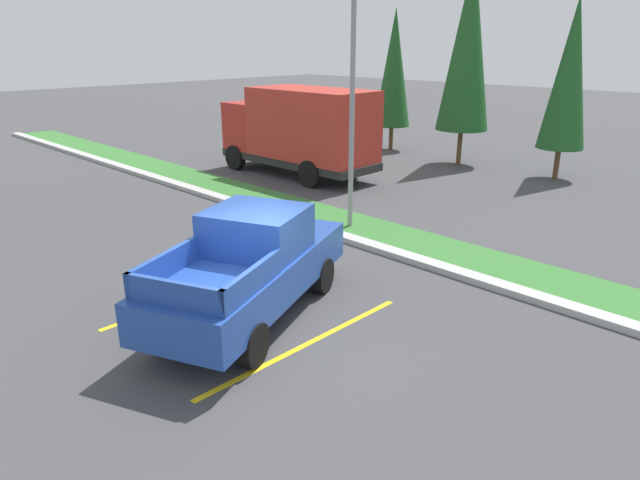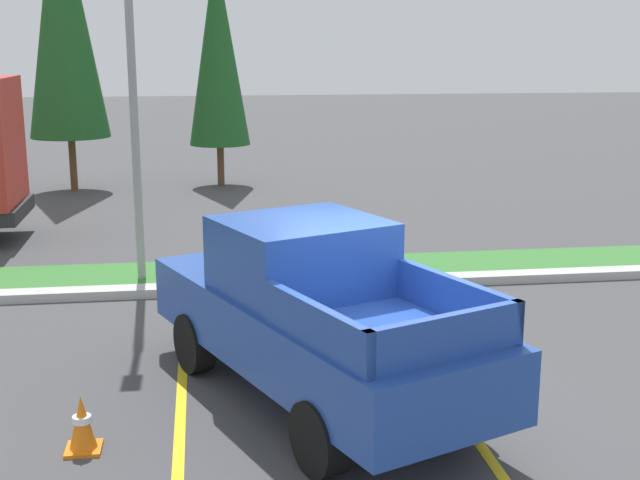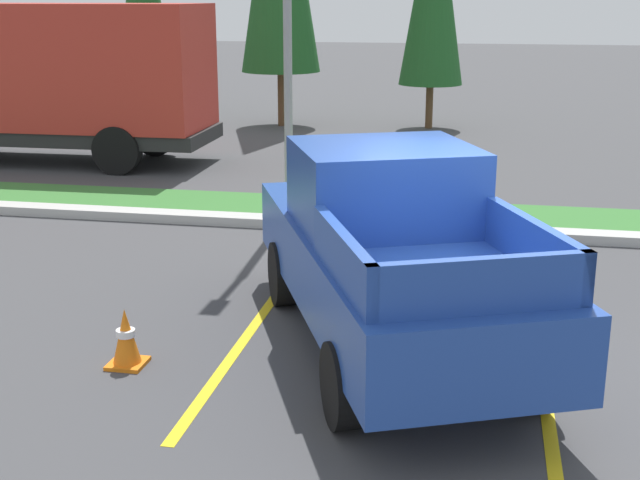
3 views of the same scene
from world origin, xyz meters
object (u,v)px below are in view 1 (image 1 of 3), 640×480
(street_light, at_px, (348,98))
(cypress_tree_center, at_px, (570,74))
(pickup_truck_main, at_px, (252,266))
(cypress_tree_leftmost, at_px, (394,68))
(traffic_cone, at_px, (143,280))
(cypress_tree_left_inner, at_px, (468,44))
(cargo_truck_distant, at_px, (300,129))

(street_light, distance_m, cypress_tree_center, 10.46)
(pickup_truck_main, bearing_deg, cypress_tree_center, 92.40)
(pickup_truck_main, distance_m, cypress_tree_leftmost, 18.53)
(street_light, xyz_separation_m, traffic_cone, (-0.19, -6.24, -3.37))
(cypress_tree_left_inner, bearing_deg, cypress_tree_leftmost, 171.08)
(street_light, xyz_separation_m, cypress_tree_left_inner, (-2.48, 10.02, 1.30))
(pickup_truck_main, bearing_deg, traffic_cone, -158.39)
(cargo_truck_distant, bearing_deg, traffic_cone, -60.37)
(street_light, bearing_deg, cypress_tree_center, 80.91)
(cypress_tree_left_inner, height_order, cypress_tree_center, cypress_tree_left_inner)
(cypress_tree_left_inner, bearing_deg, cypress_tree_center, 4.15)
(pickup_truck_main, relative_size, cypress_tree_center, 0.83)
(pickup_truck_main, bearing_deg, street_light, 113.69)
(cypress_tree_center, distance_m, traffic_cone, 17.06)
(cypress_tree_center, relative_size, traffic_cone, 11.17)
(cargo_truck_distant, distance_m, traffic_cone, 11.60)
(cypress_tree_left_inner, bearing_deg, street_light, -76.08)
(cypress_tree_leftmost, bearing_deg, cypress_tree_center, -2.49)
(cypress_tree_leftmost, distance_m, traffic_cone, 18.49)
(pickup_truck_main, height_order, traffic_cone, pickup_truck_main)
(cargo_truck_distant, xyz_separation_m, traffic_cone, (5.68, -9.99, -1.56))
(street_light, bearing_deg, pickup_truck_main, -66.31)
(cypress_tree_left_inner, bearing_deg, pickup_truck_main, -72.59)
(cargo_truck_distant, relative_size, cypress_tree_left_inner, 0.81)
(cypress_tree_center, height_order, traffic_cone, cypress_tree_center)
(traffic_cone, bearing_deg, cypress_tree_leftmost, 111.08)
(cargo_truck_distant, relative_size, traffic_cone, 11.39)
(cypress_tree_center, xyz_separation_m, traffic_cone, (-1.84, -16.56, -3.65))
(cargo_truck_distant, relative_size, street_light, 1.09)
(street_light, bearing_deg, cypress_tree_leftmost, 122.15)
(pickup_truck_main, height_order, cargo_truck_distant, cargo_truck_distant)
(pickup_truck_main, height_order, cypress_tree_center, cypress_tree_center)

